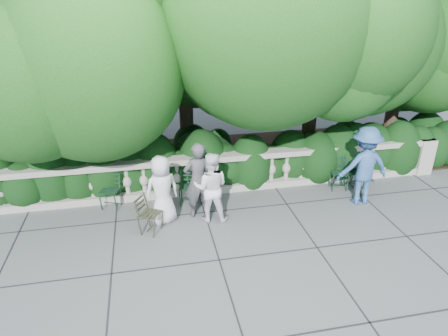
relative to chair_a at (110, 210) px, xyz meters
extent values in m
plane|color=#54575C|center=(2.66, -1.34, 0.00)|extent=(90.00, 90.00, 0.00)
cube|color=#9E998E|center=(2.66, 0.46, 0.09)|extent=(12.00, 0.32, 0.18)
cube|color=#9E998E|center=(2.66, 0.46, 0.93)|extent=(12.00, 0.36, 0.14)
cube|color=#9E998E|center=(8.44, 0.46, 0.50)|extent=(0.44, 0.44, 1.00)
cylinder|color=#3F3023|center=(-1.34, 2.06, 1.40)|extent=(0.40, 0.40, 2.80)
ellipsoid|color=#113D10|center=(-1.34, 1.62, 3.68)|extent=(5.28, 5.28, 3.96)
cylinder|color=#3F3023|center=(2.16, 2.66, 1.70)|extent=(0.40, 0.40, 3.40)
ellipsoid|color=#113D10|center=(2.16, 2.14, 4.44)|extent=(6.24, 6.24, 4.68)
cylinder|color=#3F3023|center=(5.66, 1.96, 1.50)|extent=(0.40, 0.40, 3.00)
ellipsoid|color=#113D10|center=(5.66, 1.50, 3.92)|extent=(5.52, 5.52, 4.14)
cylinder|color=#3F3023|center=(8.66, 2.46, 1.30)|extent=(0.40, 0.40, 2.60)
ellipsoid|color=#113D10|center=(8.66, 2.06, 3.40)|extent=(4.80, 4.80, 3.60)
imported|color=white|center=(1.22, -0.73, 0.78)|extent=(0.88, 0.72, 1.56)
imported|color=#45454A|center=(2.02, -0.61, 0.88)|extent=(0.69, 0.51, 1.76)
imported|color=white|center=(2.27, -0.84, 0.80)|extent=(0.90, 0.78, 1.60)
imported|color=#315A94|center=(5.90, -0.78, 0.95)|extent=(1.25, 0.73, 1.91)
camera|label=1|loc=(1.01, -8.44, 4.76)|focal=32.00mm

